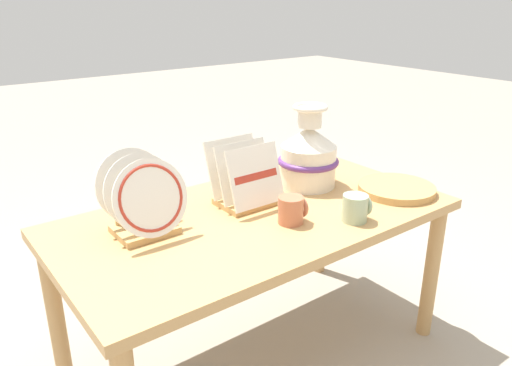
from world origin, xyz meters
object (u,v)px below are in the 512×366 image
at_px(dish_rack_round_plates, 144,203).
at_px(mug_sage_glaze, 356,208).
at_px(ceramic_vase, 308,154).
at_px(wicker_charger_stack, 397,189).
at_px(mug_terracotta_glaze, 292,210).
at_px(dish_rack_square_plates, 244,183).

xyz_separation_m(dish_rack_round_plates, mug_sage_glaze, (0.59, -0.32, -0.06)).
xyz_separation_m(ceramic_vase, wicker_charger_stack, (0.22, -0.26, -0.11)).
height_order(mug_sage_glaze, mug_terracotta_glaze, same).
bearing_deg(dish_rack_round_plates, wicker_charger_stack, -15.05).
distance_m(wicker_charger_stack, mug_terracotta_glaze, 0.49).
relative_size(ceramic_vase, dish_rack_square_plates, 1.41).
relative_size(wicker_charger_stack, mug_terracotta_glaze, 3.15).
bearing_deg(mug_sage_glaze, dish_rack_square_plates, 123.18).
bearing_deg(mug_terracotta_glaze, dish_rack_round_plates, 153.49).
xyz_separation_m(dish_rack_square_plates, mug_sage_glaze, (0.21, -0.33, -0.03)).
xyz_separation_m(wicker_charger_stack, mug_sage_glaze, (-0.31, -0.08, 0.03)).
xyz_separation_m(ceramic_vase, dish_rack_square_plates, (-0.31, -0.01, -0.05)).
bearing_deg(ceramic_vase, dish_rack_square_plates, -178.58).
bearing_deg(mug_sage_glaze, wicker_charger_stack, 14.06).
distance_m(dish_rack_round_plates, dish_rack_square_plates, 0.38).
xyz_separation_m(mug_sage_glaze, mug_terracotta_glaze, (-0.18, 0.11, 0.00)).
bearing_deg(ceramic_vase, dish_rack_round_plates, -178.94).
bearing_deg(dish_rack_square_plates, mug_sage_glaze, -56.82).
height_order(ceramic_vase, mug_sage_glaze, ceramic_vase).
bearing_deg(mug_terracotta_glaze, ceramic_vase, 38.96).
bearing_deg(mug_sage_glaze, ceramic_vase, 74.24).
relative_size(ceramic_vase, mug_sage_glaze, 3.50).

